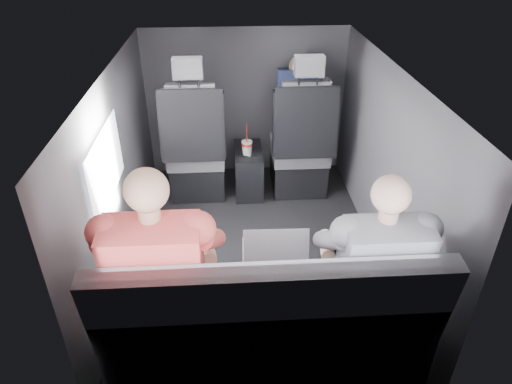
{
  "coord_description": "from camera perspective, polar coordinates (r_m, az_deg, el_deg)",
  "views": [
    {
      "loc": [
        -0.16,
        -2.69,
        2.14
      ],
      "look_at": [
        0.01,
        -0.05,
        0.54
      ],
      "focal_mm": 32.0,
      "sensor_mm": 36.0,
      "label": 1
    }
  ],
  "objects": [
    {
      "name": "panel_left",
      "position": [
        3.15,
        -16.76,
        2.05
      ],
      "size": [
        0.02,
        2.6,
        1.35
      ],
      "primitive_type": "cube",
      "color": "#56565B",
      "rests_on": "floor"
    },
    {
      "name": "front_seat_right",
      "position": [
        3.98,
        5.57,
        5.14
      ],
      "size": [
        0.52,
        0.58,
        1.26
      ],
      "color": "black",
      "rests_on": "floor"
    },
    {
      "name": "side_window",
      "position": [
        2.79,
        -18.19,
        3.11
      ],
      "size": [
        0.02,
        0.75,
        0.42
      ],
      "primitive_type": "cube",
      "color": "white",
      "rests_on": "panel_left"
    },
    {
      "name": "laptop_black",
      "position": [
        2.47,
        12.4,
        -7.23
      ],
      "size": [
        0.39,
        0.38,
        0.24
      ],
      "color": "black",
      "rests_on": "passenger_rear_right"
    },
    {
      "name": "passenger_rear_left",
      "position": [
        2.31,
        -11.56,
        -9.89
      ],
      "size": [
        0.54,
        0.65,
        1.28
      ],
      "color": "#303035",
      "rests_on": "rear_bench"
    },
    {
      "name": "ceiling",
      "position": [
        2.81,
        -0.22,
        14.85
      ],
      "size": [
        2.6,
        2.6,
        0.0
      ],
      "primitive_type": "plane",
      "rotation": [
        3.14,
        0.0,
        0.0
      ],
      "color": "#B2B2AD",
      "rests_on": "panel_back"
    },
    {
      "name": "laptop_silver",
      "position": [
        2.42,
        2.28,
        -7.34
      ],
      "size": [
        0.33,
        0.3,
        0.24
      ],
      "color": "silver",
      "rests_on": "rear_bench"
    },
    {
      "name": "seatbelt",
      "position": [
        3.67,
        6.28,
        9.58
      ],
      "size": [
        0.35,
        0.11,
        0.59
      ],
      "primitive_type": "cube",
      "rotation": [
        -0.14,
        0.49,
        0.0
      ],
      "color": "black",
      "rests_on": "front_seat_right"
    },
    {
      "name": "soda_cup",
      "position": [
        3.86,
        -1.14,
        5.58
      ],
      "size": [
        0.09,
        0.09,
        0.28
      ],
      "color": "white",
      "rests_on": "center_console"
    },
    {
      "name": "floor",
      "position": [
        3.44,
        -0.17,
        -7.25
      ],
      "size": [
        2.6,
        2.6,
        0.0
      ],
      "primitive_type": "plane",
      "color": "black",
      "rests_on": "ground"
    },
    {
      "name": "panel_right",
      "position": [
        3.24,
        15.91,
        3.05
      ],
      "size": [
        0.02,
        2.6,
        1.35
      ],
      "primitive_type": "cube",
      "color": "#56565B",
      "rests_on": "floor"
    },
    {
      "name": "center_console",
      "position": [
        4.07,
        -0.94,
        2.7
      ],
      "size": [
        0.24,
        0.48,
        0.41
      ],
      "color": "black",
      "rests_on": "floor"
    },
    {
      "name": "laptop_white",
      "position": [
        2.48,
        -10.26,
        -6.85
      ],
      "size": [
        0.41,
        0.43,
        0.25
      ],
      "color": "white",
      "rests_on": "passenger_rear_left"
    },
    {
      "name": "front_seat_left",
      "position": [
        3.95,
        -7.5,
        4.76
      ],
      "size": [
        0.52,
        0.58,
        1.26
      ],
      "color": "black",
      "rests_on": "floor"
    },
    {
      "name": "panel_front",
      "position": [
        4.26,
        -1.29,
        11.04
      ],
      "size": [
        1.8,
        0.02,
        1.35
      ],
      "primitive_type": "cube",
      "color": "#56565B",
      "rests_on": "floor"
    },
    {
      "name": "passenger_rear_right",
      "position": [
        2.4,
        13.99,
        -9.21
      ],
      "size": [
        0.49,
        0.61,
        1.21
      ],
      "color": "navy",
      "rests_on": "rear_bench"
    },
    {
      "name": "rear_bench",
      "position": [
        2.46,
        1.42,
        -17.03
      ],
      "size": [
        1.6,
        0.57,
        0.92
      ],
      "color": "slate",
      "rests_on": "floor"
    },
    {
      "name": "panel_back",
      "position": [
        2.03,
        2.15,
        -15.12
      ],
      "size": [
        1.8,
        0.02,
        1.35
      ],
      "primitive_type": "cube",
      "color": "#56565B",
      "rests_on": "floor"
    },
    {
      "name": "passenger_front_right",
      "position": [
        4.09,
        5.27,
        11.04
      ],
      "size": [
        0.37,
        0.37,
        0.72
      ],
      "color": "navy",
      "rests_on": "front_seat_right"
    }
  ]
}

